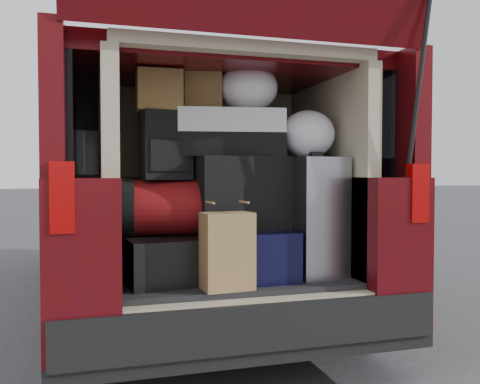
{
  "coord_description": "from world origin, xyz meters",
  "views": [
    {
      "loc": [
        -0.74,
        -2.57,
        1.12
      ],
      "look_at": [
        0.07,
        0.2,
        1.02
      ],
      "focal_mm": 38.0,
      "sensor_mm": 36.0,
      "label": 1
    }
  ],
  "objects_px": {
    "black_hardshell": "(162,257)",
    "navy_hardshell": "(239,253)",
    "red_duffel": "(165,208)",
    "twotone_duffel": "(230,134)",
    "backpack": "(166,146)",
    "kraft_bag": "(227,251)",
    "black_soft_case": "(243,193)",
    "silver_roller": "(309,216)"
  },
  "relations": [
    {
      "from": "black_hardshell",
      "to": "navy_hardshell",
      "type": "relative_size",
      "value": 0.98
    },
    {
      "from": "red_duffel",
      "to": "twotone_duffel",
      "type": "height_order",
      "value": "twotone_duffel"
    },
    {
      "from": "navy_hardshell",
      "to": "backpack",
      "type": "height_order",
      "value": "backpack"
    },
    {
      "from": "kraft_bag",
      "to": "black_soft_case",
      "type": "relative_size",
      "value": 0.68
    },
    {
      "from": "black_soft_case",
      "to": "backpack",
      "type": "bearing_deg",
      "value": 172.81
    },
    {
      "from": "twotone_duffel",
      "to": "red_duffel",
      "type": "bearing_deg",
      "value": -168.9
    },
    {
      "from": "silver_roller",
      "to": "kraft_bag",
      "type": "distance_m",
      "value": 0.61
    },
    {
      "from": "navy_hardshell",
      "to": "backpack",
      "type": "xyz_separation_m",
      "value": [
        -0.4,
        0.04,
        0.59
      ]
    },
    {
      "from": "navy_hardshell",
      "to": "kraft_bag",
      "type": "bearing_deg",
      "value": -118.45
    },
    {
      "from": "black_hardshell",
      "to": "kraft_bag",
      "type": "relative_size",
      "value": 1.56
    },
    {
      "from": "red_duffel",
      "to": "black_soft_case",
      "type": "bearing_deg",
      "value": 3.07
    },
    {
      "from": "red_duffel",
      "to": "twotone_duffel",
      "type": "bearing_deg",
      "value": 8.55
    },
    {
      "from": "navy_hardshell",
      "to": "red_duffel",
      "type": "xyz_separation_m",
      "value": [
        -0.4,
        0.05,
        0.26
      ]
    },
    {
      "from": "black_hardshell",
      "to": "silver_roller",
      "type": "xyz_separation_m",
      "value": [
        0.82,
        -0.1,
        0.21
      ]
    },
    {
      "from": "navy_hardshell",
      "to": "red_duffel",
      "type": "height_order",
      "value": "red_duffel"
    },
    {
      "from": "navy_hardshell",
      "to": "twotone_duffel",
      "type": "height_order",
      "value": "twotone_duffel"
    },
    {
      "from": "black_hardshell",
      "to": "backpack",
      "type": "distance_m",
      "value": 0.6
    },
    {
      "from": "black_hardshell",
      "to": "twotone_duffel",
      "type": "distance_m",
      "value": 0.78
    },
    {
      "from": "black_hardshell",
      "to": "red_duffel",
      "type": "height_order",
      "value": "red_duffel"
    },
    {
      "from": "navy_hardshell",
      "to": "kraft_bag",
      "type": "height_order",
      "value": "kraft_bag"
    },
    {
      "from": "navy_hardshell",
      "to": "twotone_duffel",
      "type": "distance_m",
      "value": 0.67
    },
    {
      "from": "silver_roller",
      "to": "backpack",
      "type": "distance_m",
      "value": 0.89
    },
    {
      "from": "silver_roller",
      "to": "twotone_duffel",
      "type": "distance_m",
      "value": 0.64
    },
    {
      "from": "red_duffel",
      "to": "kraft_bag",
      "type": "bearing_deg",
      "value": -46.96
    },
    {
      "from": "backpack",
      "to": "twotone_duffel",
      "type": "distance_m",
      "value": 0.37
    },
    {
      "from": "kraft_bag",
      "to": "navy_hardshell",
      "type": "bearing_deg",
      "value": 58.78
    },
    {
      "from": "navy_hardshell",
      "to": "silver_roller",
      "type": "distance_m",
      "value": 0.45
    },
    {
      "from": "navy_hardshell",
      "to": "black_hardshell",
      "type": "bearing_deg",
      "value": 170.92
    },
    {
      "from": "black_soft_case",
      "to": "twotone_duffel",
      "type": "xyz_separation_m",
      "value": [
        -0.06,
        0.04,
        0.33
      ]
    },
    {
      "from": "kraft_bag",
      "to": "black_hardshell",
      "type": "bearing_deg",
      "value": 123.54
    },
    {
      "from": "black_hardshell",
      "to": "navy_hardshell",
      "type": "bearing_deg",
      "value": -14.34
    },
    {
      "from": "navy_hardshell",
      "to": "kraft_bag",
      "type": "xyz_separation_m",
      "value": [
        -0.15,
        -0.29,
        0.06
      ]
    },
    {
      "from": "red_duffel",
      "to": "silver_roller",
      "type": "bearing_deg",
      "value": -0.06
    },
    {
      "from": "red_duffel",
      "to": "black_soft_case",
      "type": "xyz_separation_m",
      "value": [
        0.43,
        -0.03,
        0.08
      ]
    },
    {
      "from": "kraft_bag",
      "to": "twotone_duffel",
      "type": "xyz_separation_m",
      "value": [
        0.11,
        0.36,
        0.6
      ]
    },
    {
      "from": "twotone_duffel",
      "to": "navy_hardshell",
      "type": "bearing_deg",
      "value": -52.35
    },
    {
      "from": "silver_roller",
      "to": "black_soft_case",
      "type": "xyz_separation_m",
      "value": [
        -0.37,
        0.07,
        0.13
      ]
    },
    {
      "from": "backpack",
      "to": "red_duffel",
      "type": "bearing_deg",
      "value": 93.84
    },
    {
      "from": "twotone_duffel",
      "to": "backpack",
      "type": "bearing_deg",
      "value": -166.73
    },
    {
      "from": "black_hardshell",
      "to": "navy_hardshell",
      "type": "height_order",
      "value": "navy_hardshell"
    },
    {
      "from": "navy_hardshell",
      "to": "red_duffel",
      "type": "relative_size",
      "value": 1.31
    },
    {
      "from": "backpack",
      "to": "twotone_duffel",
      "type": "relative_size",
      "value": 0.63
    }
  ]
}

